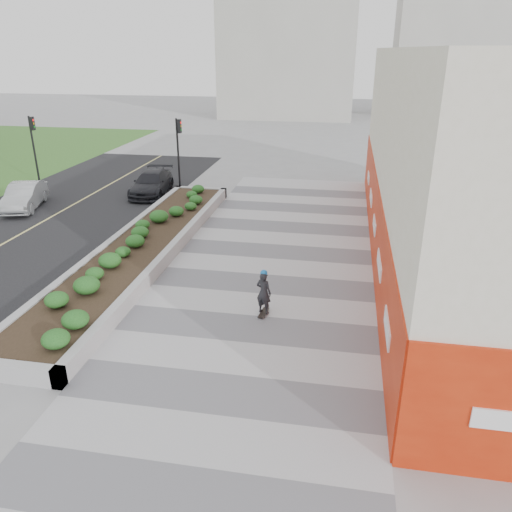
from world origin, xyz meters
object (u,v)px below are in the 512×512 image
Objects in this scene: planter at (142,244)px; car_silver at (24,196)px; traffic_signal_near at (179,143)px; car_dark at (152,183)px; traffic_signal_far at (33,140)px; skateboarder at (264,292)px.

planter is 9.95m from car_silver.
traffic_signal_near is 2.93m from car_dark.
traffic_signal_far is 0.93× the size of car_dark.
traffic_signal_far reaches higher than car_silver.
traffic_signal_far is (-10.93, 10.00, 2.34)m from planter.
car_dark is at bearing 18.48° from car_silver.
skateboarder is 17.16m from car_silver.
planter is 4.38× the size of car_silver.
car_silver reaches higher than car_dark.
car_silver is 6.88m from car_dark.
planter is 4.29× the size of traffic_signal_far.
traffic_signal_near reaches higher than car_dark.
traffic_signal_near and traffic_signal_far have the same top height.
planter is 10.90m from traffic_signal_near.
car_silver is at bearing 154.37° from skateboarder.
planter is at bearing -46.50° from car_silver.
car_silver is at bearing -150.11° from car_dark.
skateboarder is (5.85, -4.25, 0.38)m from planter.
traffic_signal_far is at bearing -176.89° from traffic_signal_near.
car_dark is at bearing -7.80° from traffic_signal_far.
traffic_signal_far reaches higher than skateboarder.
traffic_signal_near is 0.93× the size of car_dark.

